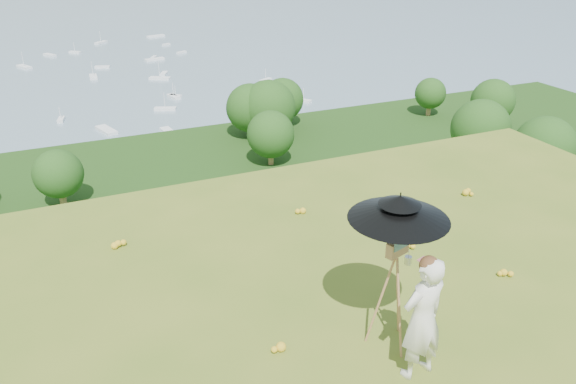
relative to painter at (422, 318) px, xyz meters
name	(u,v)px	position (x,y,z in m)	size (l,w,h in m)	color
ground	(487,364)	(0.91, -0.24, -0.83)	(14.00, 14.00, 0.00)	#597120
forest_slope	(154,362)	(0.91, 34.76, -29.83)	(140.00, 56.00, 22.00)	#1B3A0F
shoreline_tier	(104,228)	(0.91, 74.76, -36.83)	(170.00, 28.00, 8.00)	#656051
bay_water	(48,37)	(0.91, 239.76, -34.83)	(700.00, 700.00, 0.00)	slate
slope_trees	(135,219)	(0.91, 34.76, -15.83)	(110.00, 50.00, 6.00)	#214C16
harbor_town	(98,189)	(0.91, 74.76, -30.33)	(110.00, 22.00, 5.00)	silver
moored_boats	(13,87)	(-11.59, 160.76, -34.48)	(140.00, 140.00, 0.70)	white
wildflowers	(474,348)	(0.91, 0.01, -0.77)	(10.00, 10.50, 0.12)	gold
painter	(422,318)	(0.00, 0.00, 0.00)	(0.61, 0.40, 1.67)	white
field_easel	(393,290)	(0.00, 0.61, 0.02)	(0.64, 0.64, 1.70)	#A57545
sun_umbrella	(398,223)	(-0.01, 0.64, 0.96)	(1.23, 1.23, 0.80)	black
painter_cap	(430,262)	(0.00, 0.00, 0.79)	(0.22, 0.26, 0.10)	#CD7072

